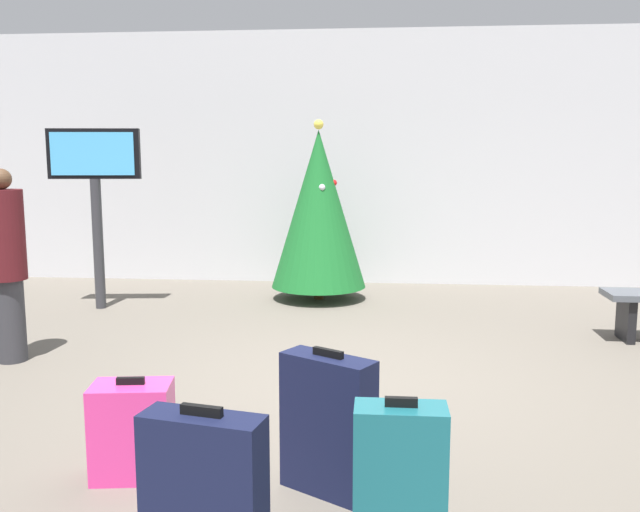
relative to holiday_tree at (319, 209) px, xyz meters
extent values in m
plane|color=#665E54|center=(0.50, -3.22, -1.12)|extent=(16.00, 16.00, 0.00)
cube|color=silver|center=(0.50, 1.24, 0.61)|extent=(16.00, 0.20, 3.46)
cylinder|color=#4C3319|center=(0.00, 0.00, -1.04)|extent=(0.12, 0.12, 0.16)
cone|color=#196628|center=(0.00, 0.00, 0.00)|extent=(1.17, 1.17, 1.93)
sphere|color=#F2D84C|center=(0.00, 0.00, 1.02)|extent=(0.12, 0.12, 0.12)
sphere|color=silver|center=(0.06, -0.19, 0.28)|extent=(0.08, 0.08, 0.08)
sphere|color=blue|center=(-0.05, 0.16, 0.37)|extent=(0.08, 0.08, 0.08)
sphere|color=red|center=(0.18, 0.01, 0.32)|extent=(0.08, 0.08, 0.08)
sphere|color=silver|center=(0.06, 0.34, -0.23)|extent=(0.08, 0.08, 0.08)
cylinder|color=#333338|center=(-2.50, -0.75, -0.37)|extent=(0.12, 0.12, 1.51)
cube|color=black|center=(-2.50, -0.75, 0.67)|extent=(1.04, 0.21, 0.57)
cube|color=#4CB2F2|center=(-2.50, -0.79, 0.67)|extent=(0.93, 0.13, 0.48)
cube|color=black|center=(3.15, -1.64, -0.91)|extent=(0.08, 0.35, 0.42)
cylinder|color=#333338|center=(-2.42, -2.83, -0.76)|extent=(0.25, 0.25, 0.72)
cylinder|color=#4C1419|center=(-2.42, -2.83, -0.02)|extent=(0.47, 0.47, 0.77)
sphere|color=brown|center=(-2.42, -2.83, 0.46)|extent=(0.18, 0.18, 0.18)
cube|color=#141938|center=(0.51, -4.91, -0.75)|extent=(0.53, 0.42, 0.75)
cube|color=black|center=(0.51, -4.91, -0.36)|extent=(0.17, 0.12, 0.04)
cube|color=#19606B|center=(0.87, -5.57, -0.76)|extent=(0.39, 0.20, 0.74)
cube|color=black|center=(0.87, -5.57, -0.37)|extent=(0.14, 0.03, 0.04)
cube|color=#E5388C|center=(-0.58, -4.84, -0.86)|extent=(0.47, 0.33, 0.54)
cube|color=black|center=(-0.58, -4.84, -0.57)|extent=(0.15, 0.05, 0.04)
cube|color=#141938|center=(0.10, -5.85, -0.73)|extent=(0.52, 0.27, 0.78)
cube|color=black|center=(0.10, -5.85, -0.32)|extent=(0.18, 0.06, 0.04)
camera|label=1|loc=(0.79, -8.32, 0.66)|focal=38.26mm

